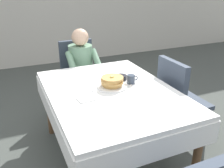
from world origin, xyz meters
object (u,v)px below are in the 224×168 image
(plate_breakfast, at_px, (112,86))
(spoon_near_edge, at_px, (124,100))
(chair_diner, at_px, (79,71))
(fork_left_of_plate, at_px, (93,91))
(knife_right_of_plate, at_px, (131,85))
(chair_right_side, at_px, (178,96))
(breakfast_stack, at_px, (112,81))
(bowl_butter, at_px, (121,77))
(dining_table_main, at_px, (111,99))
(diner_person, at_px, (82,65))
(cup_coffee, at_px, (131,79))

(plate_breakfast, xyz_separation_m, spoon_near_edge, (-0.01, -0.29, -0.01))
(chair_diner, height_order, fork_left_of_plate, chair_diner)
(chair_diner, relative_size, knife_right_of_plate, 4.65)
(chair_diner, distance_m, chair_right_side, 1.38)
(breakfast_stack, bearing_deg, chair_right_side, -4.23)
(bowl_butter, bearing_deg, knife_right_of_plate, -80.93)
(chair_diner, xyz_separation_m, knife_right_of_plate, (0.19, -1.13, 0.21))
(breakfast_stack, height_order, bowl_butter, breakfast_stack)
(chair_diner, distance_m, bowl_butter, 1.02)
(dining_table_main, relative_size, fork_left_of_plate, 8.47)
(diner_person, distance_m, fork_left_of_plate, 1.00)
(dining_table_main, relative_size, cup_coffee, 13.49)
(chair_diner, xyz_separation_m, breakfast_stack, (-0.00, -1.12, 0.27))
(cup_coffee, distance_m, fork_left_of_plate, 0.40)
(fork_left_of_plate, relative_size, knife_right_of_plate, 0.90)
(breakfast_stack, bearing_deg, chair_diner, 89.90)
(chair_right_side, relative_size, breakfast_stack, 4.37)
(chair_right_side, relative_size, fork_left_of_plate, 5.17)
(chair_diner, distance_m, spoon_near_edge, 1.42)
(diner_person, relative_size, breakfast_stack, 5.26)
(fork_left_of_plate, bearing_deg, chair_right_side, -92.83)
(plate_breakfast, bearing_deg, bowl_butter, 40.42)
(plate_breakfast, xyz_separation_m, fork_left_of_plate, (-0.19, -0.02, -0.01))
(breakfast_stack, distance_m, knife_right_of_plate, 0.20)
(chair_right_side, distance_m, bowl_butter, 0.65)
(plate_breakfast, bearing_deg, dining_table_main, -120.97)
(dining_table_main, relative_size, spoon_near_edge, 10.16)
(cup_coffee, height_order, knife_right_of_plate, cup_coffee)
(dining_table_main, bearing_deg, spoon_near_edge, -85.55)
(cup_coffee, bearing_deg, bowl_butter, 107.97)
(bowl_butter, relative_size, spoon_near_edge, 0.73)
(bowl_butter, bearing_deg, dining_table_main, -135.36)
(dining_table_main, height_order, fork_left_of_plate, fork_left_of_plate)
(diner_person, distance_m, plate_breakfast, 0.96)
(chair_diner, bearing_deg, breakfast_stack, 89.90)
(diner_person, bearing_deg, dining_table_main, 88.03)
(chair_right_side, bearing_deg, cup_coffee, -97.17)
(chair_right_side, relative_size, cup_coffee, 8.23)
(diner_person, xyz_separation_m, bowl_butter, (0.16, -0.82, 0.09))
(fork_left_of_plate, bearing_deg, bowl_butter, -66.39)
(diner_person, relative_size, bowl_butter, 10.18)
(dining_table_main, relative_size, chair_diner, 1.64)
(dining_table_main, xyz_separation_m, chair_right_side, (0.77, 0.00, -0.12))
(chair_diner, relative_size, fork_left_of_plate, 5.17)
(knife_right_of_plate, bearing_deg, chair_diner, 4.12)
(diner_person, relative_size, chair_right_side, 1.20)
(chair_right_side, xyz_separation_m, fork_left_of_plate, (-0.93, 0.03, 0.21))
(plate_breakfast, bearing_deg, cup_coffee, 3.39)
(breakfast_stack, relative_size, bowl_butter, 1.93)
(chair_diner, xyz_separation_m, plate_breakfast, (-0.00, -1.11, 0.22))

